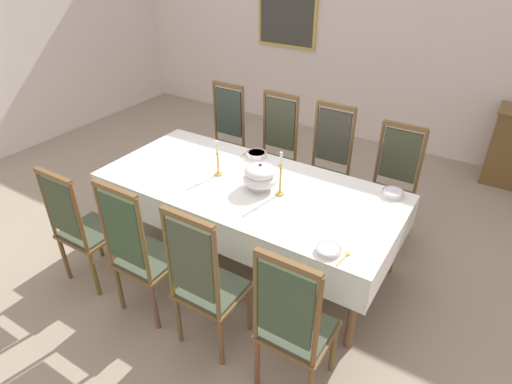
% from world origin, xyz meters
% --- Properties ---
extents(ground, '(7.78, 5.89, 0.04)m').
position_xyz_m(ground, '(0.00, 0.00, -0.02)').
color(ground, tan).
extents(back_wall, '(7.78, 0.08, 3.18)m').
position_xyz_m(back_wall, '(0.00, 2.99, 1.59)').
color(back_wall, white).
rests_on(back_wall, ground).
extents(dining_table, '(2.57, 1.16, 0.77)m').
position_xyz_m(dining_table, '(0.00, -0.15, 0.70)').
color(dining_table, brown).
rests_on(dining_table, ground).
extents(tablecloth, '(2.59, 1.18, 0.31)m').
position_xyz_m(tablecloth, '(0.00, -0.15, 0.71)').
color(tablecloth, white).
rests_on(tablecloth, dining_table).
extents(chair_south_a, '(0.44, 0.42, 1.11)m').
position_xyz_m(chair_south_a, '(-0.98, -1.14, 0.56)').
color(chair_south_a, brown).
rests_on(chair_south_a, ground).
extents(chair_north_a, '(0.44, 0.42, 1.19)m').
position_xyz_m(chair_north_a, '(-0.98, 0.84, 0.59)').
color(chair_north_a, brown).
rests_on(chair_north_a, ground).
extents(chair_south_b, '(0.44, 0.42, 1.21)m').
position_xyz_m(chair_south_b, '(-0.31, -1.15, 0.59)').
color(chair_south_b, brown).
rests_on(chair_south_b, ground).
extents(chair_north_b, '(0.44, 0.42, 1.20)m').
position_xyz_m(chair_north_b, '(-0.31, 0.84, 0.59)').
color(chair_north_b, brown).
rests_on(chair_north_b, ground).
extents(chair_south_c, '(0.44, 0.42, 1.21)m').
position_xyz_m(chair_south_c, '(0.30, -1.15, 0.60)').
color(chair_south_c, brown).
rests_on(chair_south_c, ground).
extents(chair_north_c, '(0.44, 0.42, 1.20)m').
position_xyz_m(chair_north_c, '(0.30, 0.84, 0.59)').
color(chair_north_c, brown).
rests_on(chair_north_c, ground).
extents(chair_south_d, '(0.44, 0.42, 1.17)m').
position_xyz_m(chair_south_d, '(0.97, -1.15, 0.58)').
color(chair_south_d, brown).
rests_on(chair_south_d, ground).
extents(chair_north_d, '(0.44, 0.42, 1.14)m').
position_xyz_m(chair_north_d, '(0.97, 0.84, 0.57)').
color(chair_north_d, brown).
rests_on(chair_north_d, ground).
extents(soup_tureen, '(0.29, 0.29, 0.23)m').
position_xyz_m(soup_tureen, '(0.12, -0.15, 0.89)').
color(soup_tureen, silver).
rests_on(soup_tureen, tablecloth).
extents(candlestick_west, '(0.07, 0.07, 0.32)m').
position_xyz_m(candlestick_west, '(-0.31, -0.15, 0.90)').
color(candlestick_west, gold).
rests_on(candlestick_west, tablecloth).
extents(candlestick_east, '(0.07, 0.07, 0.38)m').
position_xyz_m(candlestick_east, '(0.31, -0.15, 0.93)').
color(candlestick_east, gold).
rests_on(candlestick_east, tablecloth).
extents(bowl_near_left, '(0.17, 0.17, 0.03)m').
position_xyz_m(bowl_near_left, '(0.95, -0.62, 0.79)').
color(bowl_near_left, silver).
rests_on(bowl_near_left, tablecloth).
extents(bowl_near_right, '(0.19, 0.19, 0.05)m').
position_xyz_m(bowl_near_right, '(-0.21, 0.32, 0.80)').
color(bowl_near_right, silver).
rests_on(bowl_near_right, tablecloth).
extents(bowl_far_left, '(0.18, 0.18, 0.04)m').
position_xyz_m(bowl_far_left, '(1.10, 0.32, 0.80)').
color(bowl_far_left, silver).
rests_on(bowl_far_left, tablecloth).
extents(spoon_primary, '(0.04, 0.18, 0.01)m').
position_xyz_m(spoon_primary, '(1.07, -0.60, 0.78)').
color(spoon_primary, gold).
rests_on(spoon_primary, tablecloth).
extents(spoon_secondary, '(0.03, 0.18, 0.01)m').
position_xyz_m(spoon_secondary, '(-0.34, 0.35, 0.78)').
color(spoon_secondary, gold).
rests_on(spoon_secondary, tablecloth).
extents(framed_painting, '(0.92, 0.05, 1.09)m').
position_xyz_m(framed_painting, '(-1.33, 2.92, 1.70)').
color(framed_painting, '#D1B251').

